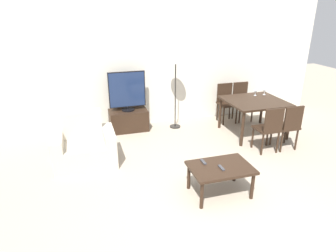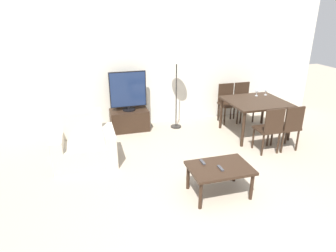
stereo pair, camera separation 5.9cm
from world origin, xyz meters
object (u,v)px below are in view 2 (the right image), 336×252
object	(u,v)px
remote_secondary	(203,162)
wine_glass_left	(266,90)
dining_chair_near	(270,128)
wine_glass_center	(257,91)
armchair	(85,146)
dining_chair_near_right	(289,125)
dining_table	(256,104)
tv_stand	(129,120)
tv	(128,91)
floor_lamp	(177,61)
remote_primary	(221,168)
dining_chair_far_left	(227,101)
coffee_table	(220,170)
dining_chair_far	(243,99)

from	to	relation	value
remote_secondary	wine_glass_left	world-z (taller)	wine_glass_left
dining_chair_near	wine_glass_center	size ratio (longest dim) A/B	6.03
armchair	dining_chair_near_right	world-z (taller)	dining_chair_near_right
dining_table	tv_stand	bearing A→B (deg)	159.08
tv	floor_lamp	world-z (taller)	floor_lamp
tv_stand	dining_table	world-z (taller)	dining_table
tv	wine_glass_center	xyz separation A→B (m)	(2.67, -0.63, -0.04)
floor_lamp	wine_glass_left	world-z (taller)	floor_lamp
dining_table	dining_chair_near	size ratio (longest dim) A/B	1.32
armchair	wine_glass_center	size ratio (longest dim) A/B	6.98
tv_stand	remote_primary	world-z (taller)	remote_primary
dining_chair_near	wine_glass_center	xyz separation A→B (m)	(0.40, 1.16, 0.34)
dining_chair_far_left	floor_lamp	bearing A→B (deg)	-178.28
dining_chair_far_left	wine_glass_left	xyz separation A→B (m)	(0.62, -0.54, 0.34)
dining_chair_near_right	wine_glass_center	distance (m)	1.21
tv_stand	dining_chair_near	xyz separation A→B (m)	(2.27, -1.80, 0.27)
floor_lamp	tv_stand	bearing A→B (deg)	172.48
dining_chair_far_left	remote_primary	distance (m)	3.07
coffee_table	dining_table	size ratio (longest dim) A/B	0.75
dining_table	floor_lamp	distance (m)	1.85
coffee_table	dining_chair_near_right	world-z (taller)	dining_chair_near_right
coffee_table	dining_chair_near	xyz separation A→B (m)	(1.43, 0.96, 0.11)
coffee_table	wine_glass_left	world-z (taller)	wine_glass_left
floor_lamp	wine_glass_left	bearing A→B (deg)	-15.01
coffee_table	floor_lamp	xyz separation A→B (m)	(0.18, 2.62, 1.08)
dining_chair_near_right	wine_glass_left	bearing A→B (deg)	79.46
tv	dining_table	bearing A→B (deg)	-20.87
dining_table	wine_glass_left	world-z (taller)	wine_glass_left
tv	floor_lamp	bearing A→B (deg)	-7.38
dining_table	floor_lamp	size ratio (longest dim) A/B	0.69
dining_chair_near_right	dining_chair_far_left	distance (m)	1.75
dining_chair_far	remote_primary	xyz separation A→B (m)	(-1.85, -2.71, -0.04)
dining_chair_near	remote_secondary	xyz separation A→B (m)	(-1.62, -0.78, -0.04)
dining_chair_near	dining_chair_far_left	world-z (taller)	same
tv	dining_table	distance (m)	2.66
dining_table	wine_glass_center	size ratio (longest dim) A/B	7.99
tv_stand	coffee_table	world-z (taller)	tv_stand
dining_chair_near_right	remote_primary	world-z (taller)	dining_chair_near_right
dining_chair_near	dining_chair_far	xyz separation A→B (m)	(0.41, 1.70, 0.00)
dining_chair_near_right	wine_glass_left	xyz separation A→B (m)	(0.22, 1.16, 0.34)
dining_chair_far	wine_glass_left	bearing A→B (deg)	-68.25
dining_chair_far	dining_chair_near_right	size ratio (longest dim) A/B	1.00
dining_chair_far	dining_chair_far_left	world-z (taller)	same
tv	remote_primary	size ratio (longest dim) A/B	5.58
dining_chair_far	remote_primary	world-z (taller)	dining_chair_far
tv	dining_chair_near_right	xyz separation A→B (m)	(2.68, -1.79, -0.38)
dining_chair_near_right	floor_lamp	size ratio (longest dim) A/B	0.52
dining_chair_near	remote_primary	size ratio (longest dim) A/B	5.87
dining_table	floor_lamp	bearing A→B (deg)	150.84
dining_chair_near	remote_secondary	bearing A→B (deg)	-154.18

